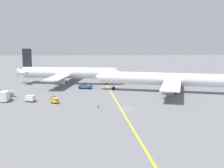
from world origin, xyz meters
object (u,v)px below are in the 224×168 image
(airliner_at_gate_left, at_px, (68,73))
(pushback_tug, at_px, (85,86))
(gse_fuel_bowser_stubby, at_px, (6,93))
(gse_baggage_cart_trailing, at_px, (55,101))
(airliner_being_pushed, at_px, (167,79))
(gse_catering_truck_tall, at_px, (5,96))
(gse_gpu_cart_small, at_px, (53,97))
(ground_crew_ramp_agent_by_cones, at_px, (98,106))
(gse_container_dolly_flat, at_px, (30,98))

(airliner_at_gate_left, distance_m, pushback_tug, 16.56)
(pushback_tug, bearing_deg, gse_fuel_bowser_stubby, -147.74)
(gse_baggage_cart_trailing, bearing_deg, airliner_being_pushed, 24.73)
(gse_catering_truck_tall, height_order, gse_baggage_cart_trailing, gse_catering_truck_tall)
(airliner_being_pushed, bearing_deg, gse_gpu_cart_small, -163.67)
(gse_catering_truck_tall, bearing_deg, gse_gpu_cart_small, 9.32)
(pushback_tug, xyz_separation_m, gse_baggage_cart_trailing, (-8.48, -28.72, -0.31))
(gse_fuel_bowser_stubby, relative_size, ground_crew_ramp_agent_by_cones, 3.33)
(airliner_being_pushed, relative_size, gse_container_dolly_flat, 15.23)
(airliner_at_gate_left, bearing_deg, pushback_tug, -58.83)
(gse_catering_truck_tall, relative_size, gse_baggage_cart_trailing, 1.88)
(gse_fuel_bowser_stubby, xyz_separation_m, ground_crew_ramp_agent_by_cones, (33.10, -19.08, -0.52))
(gse_container_dolly_flat, distance_m, gse_fuel_bowser_stubby, 13.55)
(airliner_at_gate_left, xyz_separation_m, ground_crew_ramp_agent_by_cones, (13.99, -50.14, -4.36))
(airliner_at_gate_left, distance_m, gse_catering_truck_tall, 42.40)
(gse_fuel_bowser_stubby, bearing_deg, gse_catering_truck_tall, -76.44)
(pushback_tug, xyz_separation_m, gse_gpu_cart_small, (-10.01, -22.25, -0.38))
(gse_catering_truck_tall, distance_m, gse_gpu_cart_small, 15.85)
(airliner_being_pushed, relative_size, ground_crew_ramp_agent_by_cones, 36.21)
(gse_container_dolly_flat, height_order, gse_baggage_cart_trailing, gse_container_dolly_flat)
(ground_crew_ramp_agent_by_cones, bearing_deg, airliner_at_gate_left, 105.59)
(gse_fuel_bowser_stubby, height_order, ground_crew_ramp_agent_by_cones, gse_fuel_bowser_stubby)
(gse_container_dolly_flat, bearing_deg, gse_catering_truck_tall, 172.64)
(pushback_tug, bearing_deg, gse_gpu_cart_small, -114.22)
(gse_catering_truck_tall, height_order, ground_crew_ramp_agent_by_cones, gse_catering_truck_tall)
(pushback_tug, bearing_deg, gse_container_dolly_flat, -123.20)
(airliner_being_pushed, distance_m, gse_container_dolly_flat, 52.46)
(gse_baggage_cart_trailing, bearing_deg, gse_fuel_bowser_stubby, 148.95)
(pushback_tug, height_order, gse_gpu_cart_small, pushback_tug)
(gse_baggage_cart_trailing, relative_size, gse_gpu_cart_small, 1.22)
(airliner_at_gate_left, height_order, gse_fuel_bowser_stubby, airliner_at_gate_left)
(ground_crew_ramp_agent_by_cones, bearing_deg, gse_container_dolly_flat, 155.19)
(airliner_at_gate_left, distance_m, ground_crew_ramp_agent_by_cones, 52.24)
(airliner_being_pushed, bearing_deg, ground_crew_ramp_agent_by_cones, -135.45)
(airliner_being_pushed, relative_size, gse_gpu_cart_small, 22.33)
(pushback_tug, xyz_separation_m, gse_fuel_bowser_stubby, (-27.43, -17.31, 0.16))
(airliner_being_pushed, height_order, gse_catering_truck_tall, airliner_being_pushed)
(gse_fuel_bowser_stubby, bearing_deg, pushback_tug, 32.26)
(gse_catering_truck_tall, distance_m, gse_container_dolly_flat, 8.75)
(gse_catering_truck_tall, distance_m, gse_baggage_cart_trailing, 17.61)
(gse_fuel_bowser_stubby, xyz_separation_m, gse_gpu_cart_small, (17.42, -4.94, -0.54))
(pushback_tug, xyz_separation_m, gse_container_dolly_flat, (-16.97, -25.93, -0.00))
(gse_container_dolly_flat, relative_size, gse_gpu_cart_small, 1.47)
(ground_crew_ramp_agent_by_cones, bearing_deg, gse_gpu_cart_small, 137.95)
(gse_baggage_cart_trailing, bearing_deg, gse_gpu_cart_small, 103.29)
(ground_crew_ramp_agent_by_cones, bearing_deg, gse_catering_truck_tall, 159.69)
(airliner_being_pushed, xyz_separation_m, gse_container_dolly_flat, (-49.74, -16.21, -3.92))
(airliner_at_gate_left, xyz_separation_m, gse_catering_truck_tall, (-17.31, -38.56, -3.42))
(gse_baggage_cart_trailing, bearing_deg, ground_crew_ramp_agent_by_cones, -28.46)
(pushback_tug, xyz_separation_m, gse_catering_truck_tall, (-25.62, -24.81, 0.58))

